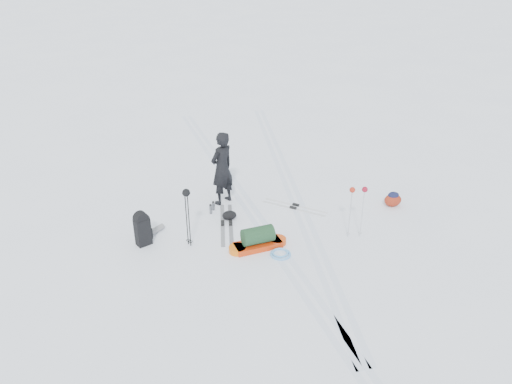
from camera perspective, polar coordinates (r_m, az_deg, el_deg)
ground at (r=12.42m, az=0.66°, el=-3.87°), size 200.00×200.00×0.00m
snow_hill_backdrop at (r=137.39m, az=16.58°, el=-7.49°), size 359.50×192.00×162.45m
ski_tracks at (r=13.30m, az=2.18°, el=-1.63°), size 3.38×17.97×0.01m
skier at (r=13.09m, az=-3.91°, el=2.71°), size 0.87×0.80×2.00m
pulk_sled at (r=11.48m, az=0.21°, el=-5.52°), size 1.43×0.57×0.53m
expedition_rucksack at (r=11.85m, az=-12.66°, el=-4.07°), size 0.74×0.82×0.85m
ski_poles_black at (r=11.19m, az=-7.94°, el=-0.88°), size 0.18×0.19×1.46m
ski_poles_silver at (r=11.68m, az=11.58°, el=-0.39°), size 0.42×0.19×1.33m
touring_skis_grey at (r=12.48m, az=-3.38°, el=-3.67°), size 0.68×2.04×0.07m
touring_skis_white at (r=13.27m, az=4.42°, el=-1.72°), size 1.51×1.40×0.07m
rope_coil at (r=11.35m, az=2.80°, el=-7.05°), size 0.62×0.62×0.06m
small_daypack at (r=13.72m, az=15.38°, el=-0.80°), size 0.53×0.43×0.40m
thermos_pair at (r=13.02m, az=-5.06°, el=-1.79°), size 0.19×0.26×0.27m
stuff_sack at (r=12.66m, az=-3.07°, el=-2.67°), size 0.41×0.34×0.23m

